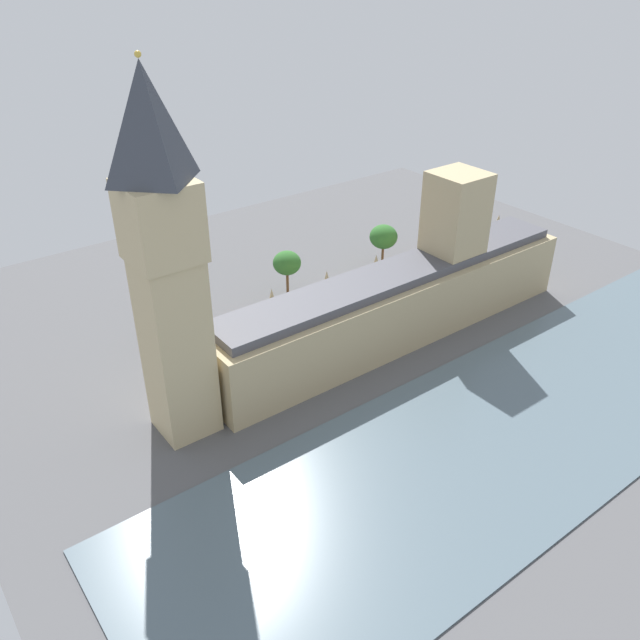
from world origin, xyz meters
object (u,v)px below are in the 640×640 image
object	(u,v)px
clock_tower	(165,261)
pedestrian_under_trees	(278,350)
double_decker_bus_midblock	(437,257)
double_decker_bus_opposite_hall	(248,329)
car_white_kerbside	(297,313)
street_lamp_slot_10	(175,317)
car_blue_far_end	(383,288)
pedestrian_corner	(462,279)
plane_tree_by_river_gate	(287,263)
parliament_building	(405,295)
plane_tree_leading	(163,315)
plane_tree_near_tower	(384,237)
pedestrian_trailing	(226,369)

from	to	relation	value
clock_tower	pedestrian_under_trees	distance (m)	35.85
double_decker_bus_midblock	double_decker_bus_opposite_hall	bearing A→B (deg)	-87.56
car_white_kerbside	double_decker_bus_opposite_hall	size ratio (longest dim) A/B	0.41
car_white_kerbside	street_lamp_slot_10	xyz separation A→B (m)	(7.25, 22.20, 3.48)
car_blue_far_end	double_decker_bus_opposite_hall	xyz separation A→B (m)	(0.37, 32.79, 1.75)
clock_tower	double_decker_bus_midblock	size ratio (longest dim) A/B	5.06
pedestrian_corner	plane_tree_by_river_gate	world-z (taller)	plane_tree_by_river_gate
clock_tower	pedestrian_corner	distance (m)	75.16
parliament_building	double_decker_bus_midblock	bearing A→B (deg)	-58.00
plane_tree_leading	plane_tree_by_river_gate	world-z (taller)	plane_tree_by_river_gate
double_decker_bus_midblock	pedestrian_under_trees	size ratio (longest dim) A/B	6.86
car_blue_far_end	plane_tree_by_river_gate	world-z (taller)	plane_tree_by_river_gate
plane_tree_by_river_gate	street_lamp_slot_10	xyz separation A→B (m)	(-1.41, 25.97, -2.90)
car_blue_far_end	plane_tree_leading	size ratio (longest dim) A/B	0.54
car_blue_far_end	plane_tree_near_tower	world-z (taller)	plane_tree_near_tower
plane_tree_leading	parliament_building	bearing A→B (deg)	-122.94
double_decker_bus_opposite_hall	pedestrian_corner	size ratio (longest dim) A/B	6.93
plane_tree_near_tower	plane_tree_leading	distance (m)	53.15
pedestrian_trailing	plane_tree_by_river_gate	xyz separation A→B (m)	(17.04, -24.58, 6.54)
plane_tree_near_tower	plane_tree_leading	xyz separation A→B (m)	(0.11, 53.12, -1.70)
car_blue_far_end	pedestrian_under_trees	world-z (taller)	car_blue_far_end
plane_tree_near_tower	double_decker_bus_midblock	bearing A→B (deg)	-130.90
car_white_kerbside	pedestrian_under_trees	distance (m)	13.52
street_lamp_slot_10	double_decker_bus_opposite_hall	bearing A→B (deg)	-132.81
car_blue_far_end	plane_tree_by_river_gate	bearing A→B (deg)	-119.04
street_lamp_slot_10	clock_tower	bearing A→B (deg)	156.89
car_blue_far_end	car_white_kerbside	distance (m)	20.64
pedestrian_under_trees	plane_tree_near_tower	xyz separation A→B (m)	(15.86, -39.09, 6.43)
double_decker_bus_midblock	car_blue_far_end	world-z (taller)	double_decker_bus_midblock
street_lamp_slot_10	plane_tree_by_river_gate	bearing A→B (deg)	-86.88
pedestrian_trailing	pedestrian_under_trees	size ratio (longest dim) A/B	1.04
car_blue_far_end	pedestrian_under_trees	xyz separation A→B (m)	(-6.40, 30.86, -0.19)
pedestrian_trailing	double_decker_bus_midblock	bearing A→B (deg)	118.89
clock_tower	car_blue_far_end	world-z (taller)	clock_tower
parliament_building	pedestrian_trailing	bearing A→B (deg)	76.07
parliament_building	double_decker_bus_opposite_hall	size ratio (longest dim) A/B	7.12
double_decker_bus_opposite_hall	pedestrian_corner	world-z (taller)	double_decker_bus_opposite_hall
plane_tree_leading	street_lamp_slot_10	distance (m)	2.43
pedestrian_corner	street_lamp_slot_10	world-z (taller)	street_lamp_slot_10
pedestrian_trailing	clock_tower	bearing A→B (deg)	-32.22
plane_tree_leading	pedestrian_under_trees	bearing A→B (deg)	-138.70
pedestrian_corner	plane_tree_by_river_gate	xyz separation A→B (m)	(17.89, 33.44, 6.57)
pedestrian_corner	pedestrian_under_trees	xyz separation A→B (m)	(0.52, 47.56, -0.00)
clock_tower	pedestrian_corner	size ratio (longest dim) A/B	34.54
plane_tree_leading	street_lamp_slot_10	xyz separation A→B (m)	(-0.02, -2.18, -1.06)
double_decker_bus_midblock	pedestrian_trailing	bearing A→B (deg)	-81.49
car_white_kerbside	plane_tree_near_tower	bearing A→B (deg)	-74.81
car_blue_far_end	pedestrian_trailing	world-z (taller)	car_blue_far_end
car_blue_far_end	plane_tree_near_tower	size ratio (longest dim) A/B	0.42
plane_tree_leading	plane_tree_near_tower	bearing A→B (deg)	-90.12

